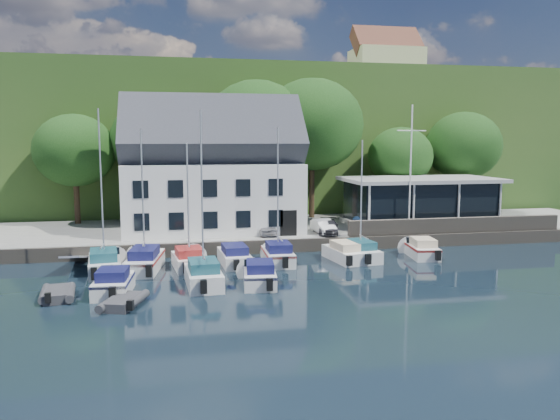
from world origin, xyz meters
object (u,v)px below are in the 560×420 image
Objects in this scene: car_dgrey at (328,227)px; dinghy_1 at (123,300)px; car_white at (323,226)px; car_blue at (375,222)px; dinghy_0 at (58,292)px; boat_r1_5 at (344,251)px; boat_r1_4 at (278,197)px; car_silver at (266,227)px; boat_r2_2 at (259,273)px; harbor_building at (213,177)px; boat_r1_7 at (422,247)px; flagpole at (411,169)px; boat_r1_2 at (188,203)px; boat_r1_6 at (361,199)px; boat_r2_0 at (113,281)px; club_pavilion at (420,201)px; boat_r1_3 at (234,254)px; boat_r1_1 at (143,198)px; boat_r2_1 at (202,204)px; boat_r1_0 at (102,200)px.

car_dgrey is 1.31× the size of dinghy_1.
car_blue is (4.53, 0.52, 0.12)m from car_white.
dinghy_0 is (-18.18, -11.25, -1.20)m from car_dgrey.
boat_r1_4 is at bearing 171.35° from boat_r1_5.
boat_r2_2 is (-2.30, -11.01, -0.88)m from car_silver.
car_blue reaches higher than dinghy_0.
harbor_building reaches higher than boat_r1_7.
boat_r1_2 is (-17.65, -5.04, -1.73)m from flagpole.
flagpole is 1.17× the size of boat_r1_2.
car_white is 0.41× the size of boat_r1_6.
boat_r2_0 is (-14.96, -11.03, -0.85)m from car_white.
harbor_building is 16.52m from boat_r2_0.
club_pavilion is 3.85× the size of car_silver.
boat_r1_3 is at bearing 105.54° from boat_r2_2.
boat_r1_4 is (3.71, -8.95, -0.78)m from harbor_building.
harbor_building reaches higher than boat_r1_1.
boat_r1_4 reaches higher than boat_r1_6.
club_pavilion is 29.04m from dinghy_1.
car_dgrey is 0.92× the size of car_blue.
boat_r2_1 reaches higher than car_silver.
boat_r1_7 is 17.06m from boat_r2_1.
boat_r1_4 is 1.69× the size of boat_r2_2.
dinghy_0 is (-10.98, -0.76, -0.36)m from boat_r2_2.
boat_r1_7 is at bearing 14.04° from boat_r2_1.
boat_r1_6 is (9.64, -8.85, -1.03)m from harbor_building.
boat_r1_4 reaches higher than boat_r1_2.
car_white is at bearing 51.13° from boat_r1_4.
boat_r1_3 is 7.61m from boat_r1_5.
dinghy_1 is at bearing -145.36° from club_pavilion.
car_silver is at bearing 33.81° from dinghy_0.
boat_r1_6 is (14.74, 0.32, -0.39)m from boat_r1_1.
boat_r1_1 is 14.06m from boat_r1_5.
boat_r1_6 is at bearing 20.48° from boat_r2_1.
boat_r1_0 is at bearing 106.23° from boat_r2_0.
car_silver is at bearing 89.62° from boat_r1_4.
dinghy_1 is (1.78, -7.52, -4.31)m from boat_r1_0.
club_pavilion is 28.30m from boat_r2_0.
car_white is 15.04m from boat_r1_1.
car_dgrey is 0.37× the size of flagpole.
car_dgrey is 0.60× the size of boat_r1_3.
boat_r1_4 is (-14.29, -8.45, 1.52)m from club_pavilion.
club_pavilion is 2.61× the size of boat_r2_0.
boat_r2_0 is at bearing -114.24° from harbor_building.
boat_r1_5 is (7.60, -0.40, 0.01)m from boat_r1_3.
boat_r1_1 reaches higher than car_dgrey.
car_dgrey is 7.98m from flagpole.
boat_r2_1 reaches higher than boat_r1_4.
harbor_building is at bearing 68.65° from boat_r1_1.
boat_r1_7 reaches higher than boat_r1_3.
boat_r1_3 is 0.73× the size of boat_r1_6.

